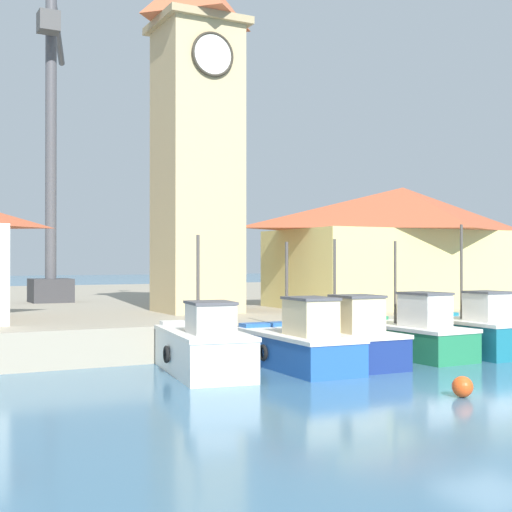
{
  "coord_description": "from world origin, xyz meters",
  "views": [
    {
      "loc": [
        -13.36,
        -13.09,
        3.33
      ],
      "look_at": [
        -1.0,
        10.79,
        3.5
      ],
      "focal_mm": 50.0,
      "sensor_mm": 36.0,
      "label": 1
    }
  ],
  "objects_px": {
    "fishing_boat_left_outer": "(298,344)",
    "fishing_boat_mid_left": "(409,335)",
    "fishing_boat_far_left": "(203,347)",
    "clock_tower": "(197,128)",
    "fishing_boat_center": "(473,332)",
    "warehouse_right": "(403,245)",
    "fishing_boat_left_inner": "(345,341)",
    "dock_worker_near_tower": "(350,292)",
    "port_crane_far": "(51,180)",
    "mooring_buoy": "(463,387)"
  },
  "relations": [
    {
      "from": "port_crane_far",
      "to": "dock_worker_near_tower",
      "type": "distance_m",
      "value": 17.11
    },
    {
      "from": "mooring_buoy",
      "to": "fishing_boat_left_outer",
      "type": "bearing_deg",
      "value": 100.97
    },
    {
      "from": "port_crane_far",
      "to": "fishing_boat_left_inner",
      "type": "bearing_deg",
      "value": -72.99
    },
    {
      "from": "fishing_boat_left_inner",
      "to": "fishing_boat_mid_left",
      "type": "bearing_deg",
      "value": 10.6
    },
    {
      "from": "clock_tower",
      "to": "dock_worker_near_tower",
      "type": "bearing_deg",
      "value": -34.36
    },
    {
      "from": "fishing_boat_left_outer",
      "to": "clock_tower",
      "type": "distance_m",
      "value": 11.55
    },
    {
      "from": "mooring_buoy",
      "to": "dock_worker_near_tower",
      "type": "xyz_separation_m",
      "value": [
        4.12,
        10.63,
        1.79
      ]
    },
    {
      "from": "fishing_boat_far_left",
      "to": "clock_tower",
      "type": "relative_size",
      "value": 0.31
    },
    {
      "from": "fishing_boat_mid_left",
      "to": "port_crane_far",
      "type": "relative_size",
      "value": 0.32
    },
    {
      "from": "fishing_boat_far_left",
      "to": "mooring_buoy",
      "type": "height_order",
      "value": "fishing_boat_far_left"
    },
    {
      "from": "fishing_boat_mid_left",
      "to": "clock_tower",
      "type": "xyz_separation_m",
      "value": [
        -4.69,
        7.79,
        8.06
      ]
    },
    {
      "from": "clock_tower",
      "to": "mooring_buoy",
      "type": "bearing_deg",
      "value": -85.67
    },
    {
      "from": "fishing_boat_left_outer",
      "to": "fishing_boat_mid_left",
      "type": "relative_size",
      "value": 1.02
    },
    {
      "from": "clock_tower",
      "to": "warehouse_right",
      "type": "relative_size",
      "value": 1.3
    },
    {
      "from": "mooring_buoy",
      "to": "dock_worker_near_tower",
      "type": "relative_size",
      "value": 0.32
    },
    {
      "from": "fishing_boat_center",
      "to": "fishing_boat_left_outer",
      "type": "bearing_deg",
      "value": 178.74
    },
    {
      "from": "warehouse_right",
      "to": "mooring_buoy",
      "type": "height_order",
      "value": "warehouse_right"
    },
    {
      "from": "fishing_boat_left_inner",
      "to": "mooring_buoy",
      "type": "relative_size",
      "value": 8.7
    },
    {
      "from": "fishing_boat_far_left",
      "to": "fishing_boat_center",
      "type": "distance_m",
      "value": 10.15
    },
    {
      "from": "fishing_boat_far_left",
      "to": "port_crane_far",
      "type": "xyz_separation_m",
      "value": [
        -0.85,
        17.82,
        6.67
      ]
    },
    {
      "from": "fishing_boat_far_left",
      "to": "fishing_boat_left_outer",
      "type": "height_order",
      "value": "fishing_boat_far_left"
    },
    {
      "from": "fishing_boat_far_left",
      "to": "fishing_boat_left_inner",
      "type": "relative_size",
      "value": 1.12
    },
    {
      "from": "fishing_boat_left_outer",
      "to": "port_crane_far",
      "type": "relative_size",
      "value": 0.32
    },
    {
      "from": "fishing_boat_left_inner",
      "to": "fishing_boat_center",
      "type": "relative_size",
      "value": 0.97
    },
    {
      "from": "fishing_boat_left_inner",
      "to": "warehouse_right",
      "type": "xyz_separation_m",
      "value": [
        8.48,
        7.57,
        3.3
      ]
    },
    {
      "from": "port_crane_far",
      "to": "dock_worker_near_tower",
      "type": "bearing_deg",
      "value": -55.74
    },
    {
      "from": "fishing_boat_left_inner",
      "to": "warehouse_right",
      "type": "bearing_deg",
      "value": 41.76
    },
    {
      "from": "fishing_boat_center",
      "to": "warehouse_right",
      "type": "distance_m",
      "value": 8.84
    },
    {
      "from": "fishing_boat_center",
      "to": "clock_tower",
      "type": "xyz_separation_m",
      "value": [
        -7.03,
        8.43,
        8.02
      ]
    },
    {
      "from": "warehouse_right",
      "to": "dock_worker_near_tower",
      "type": "distance_m",
      "value": 5.97
    },
    {
      "from": "fishing_boat_far_left",
      "to": "dock_worker_near_tower",
      "type": "xyz_separation_m",
      "value": [
        8.29,
        4.39,
        1.28
      ]
    },
    {
      "from": "fishing_boat_left_outer",
      "to": "dock_worker_near_tower",
      "type": "height_order",
      "value": "fishing_boat_left_outer"
    },
    {
      "from": "fishing_boat_far_left",
      "to": "fishing_boat_mid_left",
      "type": "xyz_separation_m",
      "value": [
        7.79,
        0.15,
        -0.03
      ]
    },
    {
      "from": "fishing_boat_left_inner",
      "to": "fishing_boat_mid_left",
      "type": "xyz_separation_m",
      "value": [
        3.06,
        0.57,
        0.0
      ]
    },
    {
      "from": "fishing_boat_left_outer",
      "to": "clock_tower",
      "type": "relative_size",
      "value": 0.33
    },
    {
      "from": "fishing_boat_left_outer",
      "to": "clock_tower",
      "type": "height_order",
      "value": "clock_tower"
    },
    {
      "from": "warehouse_right",
      "to": "dock_worker_near_tower",
      "type": "xyz_separation_m",
      "value": [
        -4.91,
        -2.75,
        -1.99
      ]
    },
    {
      "from": "fishing_boat_far_left",
      "to": "port_crane_far",
      "type": "distance_m",
      "value": 19.04
    },
    {
      "from": "fishing_boat_mid_left",
      "to": "dock_worker_near_tower",
      "type": "relative_size",
      "value": 3.16
    },
    {
      "from": "fishing_boat_left_inner",
      "to": "port_crane_far",
      "type": "height_order",
      "value": "port_crane_far"
    },
    {
      "from": "fishing_boat_left_inner",
      "to": "fishing_boat_mid_left",
      "type": "distance_m",
      "value": 3.11
    },
    {
      "from": "mooring_buoy",
      "to": "fishing_boat_mid_left",
      "type": "bearing_deg",
      "value": 60.49
    },
    {
      "from": "warehouse_right",
      "to": "fishing_boat_mid_left",
      "type": "bearing_deg",
      "value": -127.76
    },
    {
      "from": "port_crane_far",
      "to": "mooring_buoy",
      "type": "xyz_separation_m",
      "value": [
        5.03,
        -24.05,
        -7.19
      ]
    },
    {
      "from": "warehouse_right",
      "to": "mooring_buoy",
      "type": "xyz_separation_m",
      "value": [
        -9.03,
        -13.38,
        -3.79
      ]
    },
    {
      "from": "fishing_boat_left_outer",
      "to": "fishing_boat_mid_left",
      "type": "bearing_deg",
      "value": 5.71
    },
    {
      "from": "dock_worker_near_tower",
      "to": "fishing_boat_left_outer",
      "type": "bearing_deg",
      "value": -138.1
    },
    {
      "from": "fishing_boat_left_inner",
      "to": "fishing_boat_far_left",
      "type": "bearing_deg",
      "value": 174.88
    },
    {
      "from": "fishing_boat_left_outer",
      "to": "fishing_boat_far_left",
      "type": "bearing_deg",
      "value": 173.83
    },
    {
      "from": "clock_tower",
      "to": "fishing_boat_far_left",
      "type": "bearing_deg",
      "value": -111.35
    }
  ]
}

